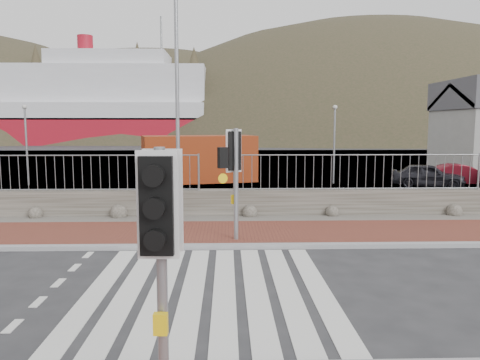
{
  "coord_description": "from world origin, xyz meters",
  "views": [
    {
      "loc": [
        0.36,
        -8.57,
        3.14
      ],
      "look_at": [
        0.68,
        3.0,
        1.75
      ],
      "focal_mm": 35.0,
      "sensor_mm": 36.0,
      "label": 1
    }
  ],
  "objects_px": {
    "ferry": "(71,110)",
    "car_a": "(428,175)",
    "car_b": "(461,175)",
    "shipping_container": "(199,159)",
    "traffic_signal_far": "(235,160)",
    "traffic_signal_near": "(161,226)",
    "streetlight": "(181,89)"
  },
  "relations": [
    {
      "from": "ferry",
      "to": "car_a",
      "type": "height_order",
      "value": "ferry"
    },
    {
      "from": "ferry",
      "to": "car_b",
      "type": "bearing_deg",
      "value": -55.12
    },
    {
      "from": "car_a",
      "to": "ferry",
      "type": "bearing_deg",
      "value": 51.72
    },
    {
      "from": "ferry",
      "to": "shipping_container",
      "type": "height_order",
      "value": "ferry"
    },
    {
      "from": "traffic_signal_far",
      "to": "car_b",
      "type": "distance_m",
      "value": 16.33
    },
    {
      "from": "car_b",
      "to": "ferry",
      "type": "bearing_deg",
      "value": 39.65
    },
    {
      "from": "car_a",
      "to": "car_b",
      "type": "height_order",
      "value": "car_a"
    },
    {
      "from": "shipping_container",
      "to": "car_b",
      "type": "xyz_separation_m",
      "value": [
        13.49,
        -2.16,
        -0.7
      ]
    },
    {
      "from": "ferry",
      "to": "car_a",
      "type": "bearing_deg",
      "value": -56.83
    },
    {
      "from": "ferry",
      "to": "shipping_container",
      "type": "relative_size",
      "value": 8.32
    },
    {
      "from": "traffic_signal_near",
      "to": "car_b",
      "type": "distance_m",
      "value": 22.61
    },
    {
      "from": "streetlight",
      "to": "shipping_container",
      "type": "distance_m",
      "value": 9.44
    },
    {
      "from": "traffic_signal_far",
      "to": "car_a",
      "type": "height_order",
      "value": "traffic_signal_far"
    },
    {
      "from": "car_b",
      "to": "traffic_signal_near",
      "type": "bearing_deg",
      "value": 150.68
    },
    {
      "from": "traffic_signal_far",
      "to": "shipping_container",
      "type": "height_order",
      "value": "traffic_signal_far"
    },
    {
      "from": "car_b",
      "to": "streetlight",
      "type": "bearing_deg",
      "value": 121.2
    },
    {
      "from": "ferry",
      "to": "traffic_signal_far",
      "type": "relative_size",
      "value": 16.49
    },
    {
      "from": "ferry",
      "to": "traffic_signal_far",
      "type": "xyz_separation_m",
      "value": [
        25.21,
        -64.25,
        -3.17
      ]
    },
    {
      "from": "streetlight",
      "to": "car_b",
      "type": "xyz_separation_m",
      "value": [
        13.57,
        6.75,
        -3.82
      ]
    },
    {
      "from": "streetlight",
      "to": "traffic_signal_near",
      "type": "bearing_deg",
      "value": -95.39
    },
    {
      "from": "car_a",
      "to": "shipping_container",
      "type": "bearing_deg",
      "value": 95.34
    },
    {
      "from": "traffic_signal_near",
      "to": "shipping_container",
      "type": "xyz_separation_m",
      "value": [
        -0.85,
        20.84,
        -0.84
      ]
    },
    {
      "from": "traffic_signal_far",
      "to": "car_a",
      "type": "bearing_deg",
      "value": -156.27
    },
    {
      "from": "ferry",
      "to": "traffic_signal_near",
      "type": "xyz_separation_m",
      "value": [
        24.33,
        -71.71,
        -3.26
      ]
    },
    {
      "from": "shipping_container",
      "to": "car_a",
      "type": "bearing_deg",
      "value": -27.49
    },
    {
      "from": "ferry",
      "to": "traffic_signal_far",
      "type": "height_order",
      "value": "ferry"
    },
    {
      "from": "ferry",
      "to": "car_b",
      "type": "distance_m",
      "value": 64.82
    },
    {
      "from": "car_b",
      "to": "shipping_container",
      "type": "bearing_deg",
      "value": 85.69
    },
    {
      "from": "traffic_signal_near",
      "to": "ferry",
      "type": "bearing_deg",
      "value": 111.57
    },
    {
      "from": "shipping_container",
      "to": "car_a",
      "type": "height_order",
      "value": "shipping_container"
    },
    {
      "from": "traffic_signal_far",
      "to": "shipping_container",
      "type": "xyz_separation_m",
      "value": [
        -1.73,
        13.37,
        -0.94
      ]
    },
    {
      "from": "ferry",
      "to": "traffic_signal_near",
      "type": "distance_m",
      "value": 75.8
    }
  ]
}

